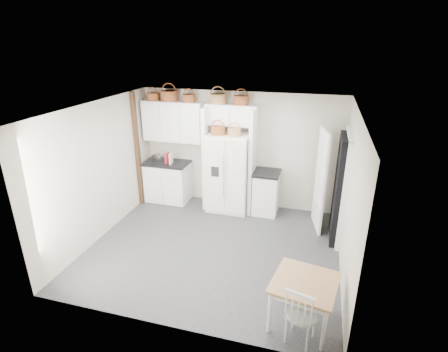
% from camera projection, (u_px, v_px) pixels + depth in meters
% --- Properties ---
extents(floor, '(4.50, 4.50, 0.00)m').
position_uv_depth(floor, '(214.00, 247.00, 6.53)').
color(floor, black).
rests_on(floor, ground).
extents(ceiling, '(4.50, 4.50, 0.00)m').
position_uv_depth(ceiling, '(212.00, 108.00, 5.57)').
color(ceiling, white).
rests_on(ceiling, wall_back).
extents(wall_back, '(4.50, 0.00, 4.50)m').
position_uv_depth(wall_back, '(240.00, 150.00, 7.84)').
color(wall_back, '#B7B29F').
rests_on(wall_back, floor).
extents(wall_left, '(0.00, 4.00, 4.00)m').
position_uv_depth(wall_left, '(100.00, 171.00, 6.61)').
color(wall_left, '#B7B29F').
rests_on(wall_left, floor).
extents(wall_right, '(0.00, 4.00, 4.00)m').
position_uv_depth(wall_right, '(350.00, 199.00, 5.48)').
color(wall_right, '#B7B29F').
rests_on(wall_right, floor).
extents(refrigerator, '(0.90, 0.73, 1.75)m').
position_uv_depth(refrigerator, '(229.00, 172.00, 7.72)').
color(refrigerator, white).
rests_on(refrigerator, floor).
extents(base_cab_left, '(0.99, 0.63, 0.92)m').
position_uv_depth(base_cab_left, '(168.00, 182.00, 8.30)').
color(base_cab_left, white).
rests_on(base_cab_left, floor).
extents(base_cab_right, '(0.52, 0.63, 0.92)m').
position_uv_depth(base_cab_right, '(266.00, 193.00, 7.71)').
color(base_cab_right, white).
rests_on(base_cab_right, floor).
extents(dining_table, '(0.95, 0.95, 0.68)m').
position_uv_depth(dining_table, '(303.00, 302.00, 4.70)').
color(dining_table, brown).
rests_on(dining_table, floor).
extents(windsor_chair, '(0.48, 0.46, 0.82)m').
position_uv_depth(windsor_chair, '(302.00, 315.00, 4.39)').
color(windsor_chair, white).
rests_on(windsor_chair, floor).
extents(counter_left, '(1.03, 0.67, 0.04)m').
position_uv_depth(counter_left, '(167.00, 163.00, 8.12)').
color(counter_left, black).
rests_on(counter_left, base_cab_left).
extents(counter_right, '(0.56, 0.67, 0.04)m').
position_uv_depth(counter_right, '(267.00, 173.00, 7.53)').
color(counter_right, black).
rests_on(counter_right, base_cab_right).
extents(toaster, '(0.25, 0.17, 0.16)m').
position_uv_depth(toaster, '(158.00, 158.00, 8.14)').
color(toaster, silver).
rests_on(toaster, counter_left).
extents(cookbook_red, '(0.07, 0.17, 0.25)m').
position_uv_depth(cookbook_red, '(167.00, 158.00, 7.98)').
color(cookbook_red, '#AB2033').
rests_on(cookbook_red, counter_left).
extents(cookbook_cream, '(0.05, 0.17, 0.25)m').
position_uv_depth(cookbook_cream, '(171.00, 158.00, 7.96)').
color(cookbook_cream, beige).
rests_on(cookbook_cream, counter_left).
extents(basket_upper_a, '(0.28, 0.28, 0.16)m').
position_uv_depth(basket_upper_a, '(153.00, 97.00, 7.76)').
color(basket_upper_a, maroon).
rests_on(basket_upper_a, upper_cabinet).
extents(basket_upper_b, '(0.38, 0.38, 0.22)m').
position_uv_depth(basket_upper_b, '(169.00, 96.00, 7.65)').
color(basket_upper_b, maroon).
rests_on(basket_upper_b, upper_cabinet).
extents(basket_upper_c, '(0.28, 0.28, 0.16)m').
position_uv_depth(basket_upper_c, '(189.00, 98.00, 7.55)').
color(basket_upper_c, maroon).
rests_on(basket_upper_c, upper_cabinet).
extents(basket_bridge_a, '(0.36, 0.36, 0.20)m').
position_uv_depth(basket_bridge_a, '(218.00, 99.00, 7.37)').
color(basket_bridge_a, '#8D5E3C').
rests_on(basket_bridge_a, bridge_cabinet).
extents(basket_bridge_b, '(0.32, 0.32, 0.18)m').
position_uv_depth(basket_bridge_b, '(241.00, 100.00, 7.25)').
color(basket_bridge_b, maroon).
rests_on(basket_bridge_b, bridge_cabinet).
extents(basket_fridge_a, '(0.31, 0.31, 0.17)m').
position_uv_depth(basket_fridge_a, '(218.00, 131.00, 7.33)').
color(basket_fridge_a, maroon).
rests_on(basket_fridge_a, refrigerator).
extents(basket_fridge_b, '(0.28, 0.28, 0.15)m').
position_uv_depth(basket_fridge_b, '(234.00, 132.00, 7.25)').
color(basket_fridge_b, '#8D5E3C').
rests_on(basket_fridge_b, refrigerator).
extents(upper_cabinet, '(1.40, 0.34, 0.90)m').
position_uv_depth(upper_cabinet, '(173.00, 121.00, 7.84)').
color(upper_cabinet, white).
rests_on(upper_cabinet, wall_back).
extents(bridge_cabinet, '(1.12, 0.34, 0.45)m').
position_uv_depth(bridge_cabinet, '(232.00, 115.00, 7.42)').
color(bridge_cabinet, white).
rests_on(bridge_cabinet, wall_back).
extents(fridge_panel_left, '(0.08, 0.60, 2.30)m').
position_uv_depth(fridge_panel_left, '(208.00, 158.00, 7.79)').
color(fridge_panel_left, white).
rests_on(fridge_panel_left, floor).
extents(fridge_panel_right, '(0.08, 0.60, 2.30)m').
position_uv_depth(fridge_panel_right, '(253.00, 162.00, 7.53)').
color(fridge_panel_right, white).
rests_on(fridge_panel_right, floor).
extents(trim_post, '(0.09, 0.09, 2.60)m').
position_uv_depth(trim_post, '(137.00, 151.00, 7.81)').
color(trim_post, black).
rests_on(trim_post, floor).
extents(doorway_void, '(0.18, 0.85, 2.05)m').
position_uv_depth(doorway_void, '(340.00, 189.00, 6.50)').
color(doorway_void, black).
rests_on(doorway_void, floor).
extents(door_slab, '(0.21, 0.79, 2.05)m').
position_uv_depth(door_slab, '(320.00, 181.00, 6.89)').
color(door_slab, white).
rests_on(door_slab, floor).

